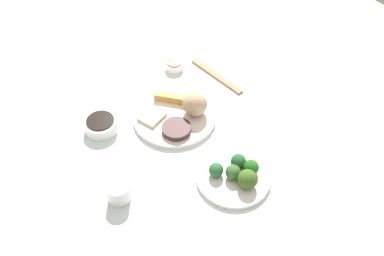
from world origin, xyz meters
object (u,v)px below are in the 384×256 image
at_px(main_plate, 174,117).
at_px(sauce_ramekin_sweet_and_sour, 174,66).
at_px(teacup, 119,192).
at_px(chopsticks_pair, 216,76).
at_px(soy_sauce_bowl, 101,125).
at_px(broccoli_plate, 233,177).

distance_m(main_plate, sauce_ramekin_sweet_and_sour, 0.25).
relative_size(main_plate, sauce_ramekin_sweet_and_sour, 3.98).
distance_m(teacup, chopsticks_pair, 0.57).
height_order(soy_sauce_bowl, chopsticks_pair, soy_sauce_bowl).
distance_m(main_plate, soy_sauce_bowl, 0.22).
xyz_separation_m(main_plate, broccoli_plate, (-0.01, 0.29, -0.00)).
relative_size(teacup, chopsticks_pair, 0.26).
distance_m(broccoli_plate, chopsticks_pair, 0.44).
distance_m(main_plate, broccoli_plate, 0.29).
relative_size(main_plate, teacup, 4.26).
bearing_deg(sauce_ramekin_sweet_and_sour, soy_sauce_bowl, 18.93).
bearing_deg(main_plate, chopsticks_pair, -159.78).
bearing_deg(soy_sauce_bowl, broccoli_plate, 119.69).
distance_m(broccoli_plate, soy_sauce_bowl, 0.43).
bearing_deg(soy_sauce_bowl, sauce_ramekin_sweet_and_sour, -161.07).
relative_size(soy_sauce_bowl, teacup, 1.67).
xyz_separation_m(main_plate, soy_sauce_bowl, (0.21, -0.09, 0.01)).
bearing_deg(broccoli_plate, teacup, -22.85).
bearing_deg(sauce_ramekin_sweet_and_sour, main_plate, 56.16).
xyz_separation_m(broccoli_plate, teacup, (0.29, -0.12, 0.02)).
bearing_deg(main_plate, sauce_ramekin_sweet_and_sour, -123.84).
distance_m(broccoli_plate, sauce_ramekin_sweet_and_sour, 0.51).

